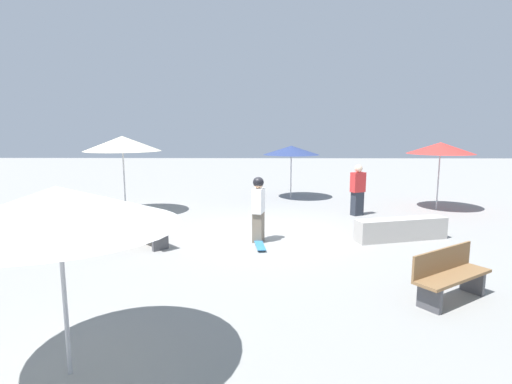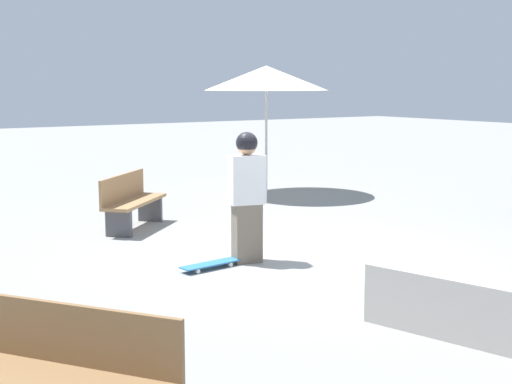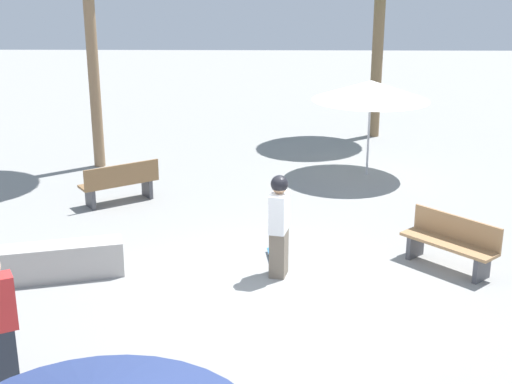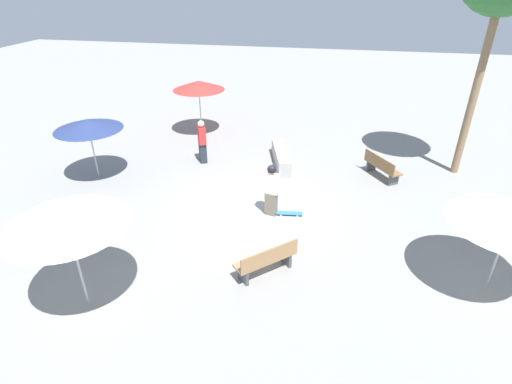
% 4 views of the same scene
% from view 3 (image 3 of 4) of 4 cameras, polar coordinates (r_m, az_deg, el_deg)
% --- Properties ---
extents(ground_plane, '(60.00, 60.00, 0.00)m').
position_cam_3_polar(ground_plane, '(10.85, 1.47, -7.93)').
color(ground_plane, gray).
extents(skater_main, '(0.34, 0.48, 1.65)m').
position_cam_3_polar(skater_main, '(11.04, 1.86, -2.44)').
color(skater_main, '#726656').
rests_on(skater_main, ground_plane).
extents(skateboard, '(0.29, 0.82, 0.07)m').
position_cam_3_polar(skateboard, '(11.87, 1.56, -5.25)').
color(skateboard, teal).
rests_on(skateboard, ground_plane).
extents(concrete_ledge, '(2.48, 1.09, 0.56)m').
position_cam_3_polar(concrete_ledge, '(11.60, -16.67, -5.44)').
color(concrete_ledge, '#A8A39E').
rests_on(concrete_ledge, ground_plane).
extents(bench_near, '(1.41, 1.47, 0.85)m').
position_cam_3_polar(bench_near, '(11.90, 15.30, -3.94)').
color(bench_near, '#47474C').
rests_on(bench_near, ground_plane).
extents(bench_far, '(1.57, 1.27, 0.85)m').
position_cam_3_polar(bench_far, '(14.78, -10.83, 0.71)').
color(bench_far, '#47474C').
rests_on(bench_far, ground_plane).
extents(shade_umbrella_white, '(2.66, 2.66, 2.20)m').
position_cam_3_polar(shade_umbrella_white, '(16.33, 9.17, 8.04)').
color(shade_umbrella_white, '#B7B7BC').
rests_on(shade_umbrella_white, ground_plane).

